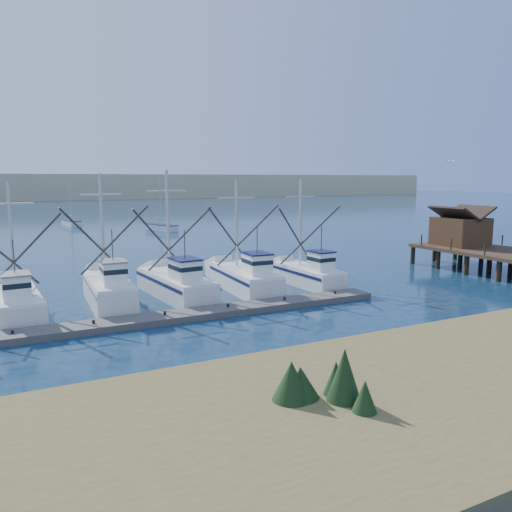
# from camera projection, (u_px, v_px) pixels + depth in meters

# --- Properties ---
(ground) EXTENTS (500.00, 500.00, 0.00)m
(ground) POSITION_uv_depth(u_px,v_px,m) (355.00, 330.00, 27.41)
(ground) COLOR #0D223B
(ground) RESTS_ON ground
(shore_bank) EXTENTS (40.00, 10.00, 1.60)m
(shore_bank) POSITION_uv_depth(u_px,v_px,m) (349.00, 429.00, 14.91)
(shore_bank) COLOR #4C422D
(shore_bank) RESTS_ON ground
(floating_dock) EXTENTS (28.70, 2.07, 0.38)m
(floating_dock) POSITION_uv_depth(u_px,v_px,m) (165.00, 318.00, 29.05)
(floating_dock) COLOR #56524D
(floating_dock) RESTS_ON ground
(timber_pier) EXTENTS (7.00, 20.00, 8.00)m
(timber_pier) POSITION_uv_depth(u_px,v_px,m) (492.00, 243.00, 44.00)
(timber_pier) COLOR black
(timber_pier) RESTS_ON ground
(dune_ridge) EXTENTS (360.00, 60.00, 10.00)m
(dune_ridge) POSITION_uv_depth(u_px,v_px,m) (48.00, 186.00, 212.15)
(dune_ridge) COLOR tan
(dune_ridge) RESTS_ON ground
(trawler_fleet) EXTENTS (27.82, 8.78, 8.84)m
(trawler_fleet) POSITION_uv_depth(u_px,v_px,m) (147.00, 288.00, 33.41)
(trawler_fleet) COLOR white
(trawler_fleet) RESTS_ON ground
(sailboat_near) EXTENTS (3.83, 6.93, 8.10)m
(sailboat_near) POSITION_uv_depth(u_px,v_px,m) (162.00, 227.00, 79.90)
(sailboat_near) COLOR white
(sailboat_near) RESTS_ON ground
(sailboat_far) EXTENTS (2.84, 6.36, 8.10)m
(sailboat_far) POSITION_uv_depth(u_px,v_px,m) (71.00, 223.00, 87.97)
(sailboat_far) COLOR white
(sailboat_far) RESTS_ON ground
(flying_gull) EXTENTS (1.18, 0.21, 0.21)m
(flying_gull) POSITION_uv_depth(u_px,v_px,m) (450.00, 161.00, 39.87)
(flying_gull) COLOR white
(flying_gull) RESTS_ON ground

